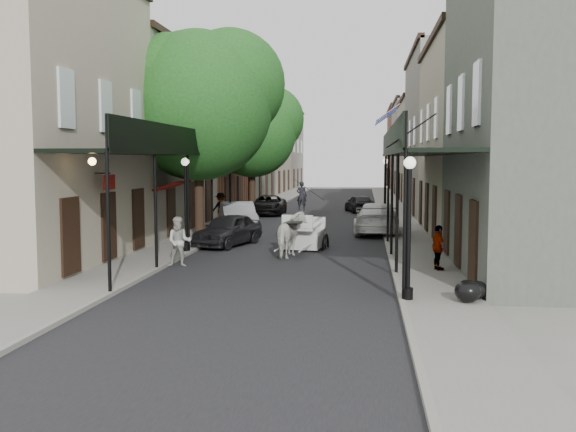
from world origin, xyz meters
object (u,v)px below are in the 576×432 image
(lamppost_right_far, at_px, (385,190))
(pedestrian_sidewalk_right, at_px, (438,248))
(horse, at_px, (292,235))
(tree_near, at_px, (208,100))
(carriage, at_px, (306,222))
(car_left_mid, at_px, (238,217))
(pedestrian_walking, at_px, (179,242))
(car_left_near, at_px, (228,230))
(tree_far, at_px, (258,129))
(car_right_near, at_px, (377,218))
(lamppost_right_near, at_px, (409,226))
(car_right_far, at_px, (359,203))
(car_left_far, at_px, (268,205))
(lamppost_left, at_px, (186,203))
(pedestrian_sidewalk_left, at_px, (221,208))

(lamppost_right_far, xyz_separation_m, pedestrian_sidewalk_right, (1.29, -15.38, -1.18))
(lamppost_right_far, height_order, horse, lamppost_right_far)
(tree_near, relative_size, carriage, 3.32)
(lamppost_right_far, xyz_separation_m, car_left_mid, (-7.70, -4.00, -1.27))
(pedestrian_walking, height_order, car_left_near, pedestrian_walking)
(tree_far, xyz_separation_m, horse, (4.44, -18.54, -4.97))
(pedestrian_walking, bearing_deg, carriage, 42.07)
(pedestrian_walking, bearing_deg, car_right_near, 46.20)
(tree_near, relative_size, pedestrian_sidewalk_right, 6.46)
(lamppost_right_near, height_order, car_right_far, lamppost_right_near)
(tree_far, bearing_deg, car_left_far, 27.28)
(pedestrian_walking, bearing_deg, lamppost_right_near, -44.30)
(car_right_far, bearing_deg, pedestrian_walking, 61.28)
(lamppost_left, height_order, car_left_mid, lamppost_left)
(horse, relative_size, pedestrian_walking, 1.17)
(horse, height_order, pedestrian_walking, pedestrian_walking)
(carriage, relative_size, car_left_far, 0.60)
(tree_far, xyz_separation_m, lamppost_left, (0.15, -18.18, -3.79))
(carriage, bearing_deg, pedestrian_sidewalk_left, 129.11)
(lamppost_right_near, relative_size, car_right_far, 0.97)
(pedestrian_sidewalk_right, relative_size, car_right_far, 0.39)
(car_left_mid, distance_m, car_left_far, 10.51)
(tree_far, height_order, pedestrian_walking, tree_far)
(lamppost_left, relative_size, horse, 1.81)
(lamppost_right_far, bearing_deg, lamppost_left, -124.35)
(lamppost_left, bearing_deg, lamppost_right_near, -44.29)
(lamppost_left, relative_size, carriage, 1.28)
(lamppost_left, height_order, horse, lamppost_left)
(tree_far, xyz_separation_m, carriage, (4.75, -15.85, -4.71))
(lamppost_left, bearing_deg, car_left_near, 66.28)
(car_left_near, bearing_deg, car_left_mid, 113.52)
(lamppost_right_far, bearing_deg, lamppost_right_near, -90.00)
(horse, relative_size, car_right_far, 0.54)
(lamppost_right_far, height_order, pedestrian_sidewalk_right, lamppost_right_far)
(tree_near, xyz_separation_m, lamppost_right_far, (8.30, 7.82, -4.44))
(horse, relative_size, car_left_near, 0.50)
(tree_far, relative_size, lamppost_left, 2.32)
(tree_far, distance_m, car_left_mid, 11.38)
(horse, height_order, car_left_mid, horse)
(pedestrian_walking, distance_m, car_left_near, 5.62)
(lamppost_right_near, relative_size, carriage, 1.28)
(car_left_far, distance_m, car_right_far, 6.79)
(car_left_mid, bearing_deg, car_right_far, 47.78)
(pedestrian_walking, xyz_separation_m, pedestrian_sidewalk_right, (8.89, -0.38, -0.01))
(pedestrian_sidewalk_right, bearing_deg, pedestrian_sidewalk_left, 18.41)
(lamppost_right_near, xyz_separation_m, horse, (-3.91, 7.64, -1.18))
(pedestrian_walking, bearing_deg, lamppost_right_far, 52.17)
(lamppost_right_near, bearing_deg, lamppost_right_far, 90.00)
(pedestrian_sidewalk_right, xyz_separation_m, car_right_far, (-2.79, 24.65, -0.22))
(car_left_near, bearing_deg, lamppost_left, -96.91)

